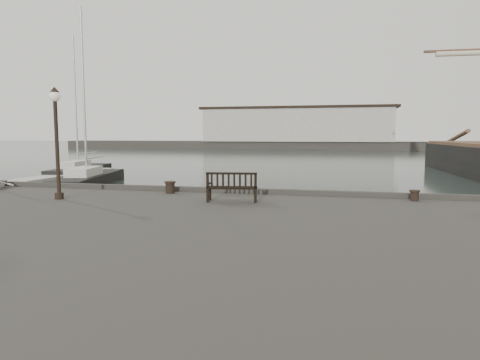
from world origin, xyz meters
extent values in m
plane|color=black|center=(0.00, 0.00, 0.00)|extent=(400.00, 400.00, 0.00)
cube|color=beige|center=(-20.00, 10.00, 0.25)|extent=(2.00, 24.00, 0.50)
cube|color=#383530|center=(0.00, 92.00, 1.00)|extent=(140.00, 8.00, 2.00)
cube|color=beige|center=(-8.00, 92.00, 6.00)|extent=(46.00, 9.00, 8.00)
cube|color=black|center=(-8.00, 92.00, 10.30)|extent=(48.00, 9.50, 0.60)
cube|color=black|center=(-1.03, -2.23, 2.02)|extent=(1.75, 0.83, 0.04)
cube|color=black|center=(-0.99, -2.48, 2.27)|extent=(1.67, 0.32, 0.50)
cube|color=black|center=(-1.03, -2.23, 1.79)|extent=(1.63, 0.73, 0.46)
cylinder|color=black|center=(-3.83, -0.80, 1.79)|extent=(0.44, 0.44, 0.45)
cylinder|color=black|center=(4.96, -0.73, 1.74)|extent=(0.38, 0.38, 0.37)
cylinder|color=black|center=(-7.04, -3.04, 3.28)|extent=(0.13, 0.13, 3.44)
cylinder|color=black|center=(-7.04, -3.04, 1.67)|extent=(0.30, 0.30, 0.21)
sphere|color=silver|center=(-7.04, -3.04, 5.10)|extent=(0.39, 0.39, 0.39)
cone|color=black|center=(-7.04, -3.04, 5.32)|extent=(0.32, 0.32, 0.19)
cube|color=black|center=(-20.92, 19.28, 0.10)|extent=(3.72, 10.17, 1.40)
cube|color=beige|center=(-20.92, 19.28, 1.10)|extent=(1.97, 3.66, 0.60)
cylinder|color=#B2B5B7|center=(-20.92, 19.28, 6.68)|extent=(0.16, 0.16, 11.76)
cube|color=black|center=(-15.84, 12.67, 0.10)|extent=(4.57, 10.39, 1.40)
cube|color=beige|center=(-15.84, 12.67, 1.10)|extent=(2.33, 3.80, 0.60)
cylinder|color=#B2B5B7|center=(-15.84, 12.67, 6.86)|extent=(0.16, 0.16, 12.13)
camera|label=1|loc=(2.41, -16.01, 3.81)|focal=32.00mm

